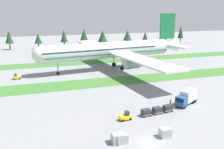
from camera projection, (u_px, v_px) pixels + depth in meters
name	position (u px, v px, depth m)	size (l,w,h in m)	color
ground_plane	(148.00, 143.00, 44.00)	(400.00, 400.00, 0.00)	gray
grass_strip_near	(94.00, 83.00, 79.98)	(320.00, 10.58, 0.01)	#3D752D
grass_strip_far	(75.00, 63.00, 110.48)	(320.00, 10.58, 0.01)	#3D752D
airliner	(113.00, 50.00, 97.17)	(60.82, 75.05, 21.27)	silver
baggage_tug	(126.00, 116.00, 52.82)	(2.73, 1.59, 1.97)	yellow
cargo_dolly_lead	(146.00, 112.00, 54.84)	(2.36, 1.74, 1.55)	#A3A3A8
cargo_dolly_second	(157.00, 110.00, 56.01)	(2.36, 1.74, 1.55)	#A3A3A8
cargo_dolly_third	(168.00, 108.00, 57.19)	(2.36, 1.74, 1.55)	#A3A3A8
catering_truck	(186.00, 97.00, 61.20)	(7.21, 5.34, 3.58)	#1E4C8E
pushback_tractor	(17.00, 77.00, 84.21)	(2.74, 1.60, 1.97)	yellow
ground_crew_marshaller	(171.00, 102.00, 60.93)	(0.36, 0.55, 1.74)	black
uld_container_0	(122.00, 139.00, 43.68)	(2.00, 1.60, 1.68)	#A3A3A8
uld_container_1	(117.00, 138.00, 43.81)	(2.00, 1.60, 1.70)	#A3A3A8
uld_container_2	(118.00, 139.00, 43.57)	(2.00, 1.60, 1.79)	#A3A3A8
uld_container_3	(165.00, 133.00, 45.82)	(2.00, 1.60, 1.66)	#A3A3A8
taxiway_marker_0	(118.00, 84.00, 78.28)	(0.44, 0.44, 0.49)	orange
taxiway_marker_1	(80.00, 89.00, 72.93)	(0.44, 0.44, 0.48)	orange
distant_tree_line	(59.00, 37.00, 151.42)	(172.20, 10.87, 12.16)	#4C3823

